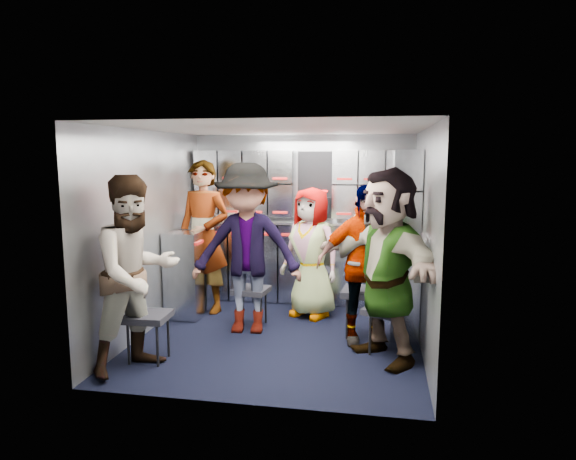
% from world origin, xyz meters
% --- Properties ---
extents(floor, '(3.00, 3.00, 0.00)m').
position_xyz_m(floor, '(0.00, 0.00, 0.00)').
color(floor, black).
rests_on(floor, ground).
extents(wall_back, '(2.80, 0.04, 2.10)m').
position_xyz_m(wall_back, '(0.00, 1.50, 1.05)').
color(wall_back, gray).
rests_on(wall_back, ground).
extents(wall_left, '(0.04, 3.00, 2.10)m').
position_xyz_m(wall_left, '(-1.40, 0.00, 1.05)').
color(wall_left, gray).
rests_on(wall_left, ground).
extents(wall_right, '(0.04, 3.00, 2.10)m').
position_xyz_m(wall_right, '(1.40, 0.00, 1.05)').
color(wall_right, gray).
rests_on(wall_right, ground).
extents(ceiling, '(2.80, 3.00, 0.02)m').
position_xyz_m(ceiling, '(0.00, 0.00, 2.10)').
color(ceiling, silver).
rests_on(ceiling, wall_back).
extents(cart_bank_back, '(2.68, 0.38, 0.99)m').
position_xyz_m(cart_bank_back, '(0.00, 1.29, 0.49)').
color(cart_bank_back, '#969CA5').
rests_on(cart_bank_back, ground).
extents(cart_bank_left, '(0.38, 0.76, 0.99)m').
position_xyz_m(cart_bank_left, '(-1.19, 0.56, 0.49)').
color(cart_bank_left, '#969CA5').
rests_on(cart_bank_left, ground).
extents(counter, '(2.68, 0.42, 0.03)m').
position_xyz_m(counter, '(0.00, 1.29, 1.01)').
color(counter, '#BABDC2').
rests_on(counter, cart_bank_back).
extents(locker_bank_back, '(2.68, 0.28, 0.82)m').
position_xyz_m(locker_bank_back, '(0.00, 1.35, 1.49)').
color(locker_bank_back, '#969CA5').
rests_on(locker_bank_back, wall_back).
extents(locker_bank_right, '(0.28, 1.00, 0.82)m').
position_xyz_m(locker_bank_right, '(1.25, 0.70, 1.49)').
color(locker_bank_right, '#969CA5').
rests_on(locker_bank_right, wall_right).
extents(right_cabinet, '(0.28, 1.20, 1.00)m').
position_xyz_m(right_cabinet, '(1.25, 0.60, 0.50)').
color(right_cabinet, '#969CA5').
rests_on(right_cabinet, ground).
extents(coffee_niche, '(0.46, 0.16, 0.84)m').
position_xyz_m(coffee_niche, '(0.18, 1.41, 1.47)').
color(coffee_niche, black).
rests_on(coffee_niche, wall_back).
extents(red_latch_strip, '(2.60, 0.02, 0.03)m').
position_xyz_m(red_latch_strip, '(0.00, 1.09, 0.88)').
color(red_latch_strip, '#B21715').
rests_on(red_latch_strip, cart_bank_back).
extents(jump_seat_near_left, '(0.39, 0.37, 0.44)m').
position_xyz_m(jump_seat_near_left, '(-1.05, -0.85, 0.39)').
color(jump_seat_near_left, black).
rests_on(jump_seat_near_left, ground).
extents(jump_seat_mid_left, '(0.39, 0.37, 0.42)m').
position_xyz_m(jump_seat_mid_left, '(-0.37, 0.26, 0.37)').
color(jump_seat_mid_left, black).
rests_on(jump_seat_mid_left, ground).
extents(jump_seat_center, '(0.51, 0.49, 0.50)m').
position_xyz_m(jump_seat_center, '(0.22, 0.90, 0.44)').
color(jump_seat_center, black).
rests_on(jump_seat_center, ground).
extents(jump_seat_mid_right, '(0.45, 0.43, 0.49)m').
position_xyz_m(jump_seat_mid_right, '(0.83, 0.15, 0.43)').
color(jump_seat_mid_right, black).
rests_on(jump_seat_mid_right, ground).
extents(jump_seat_near_right, '(0.47, 0.46, 0.43)m').
position_xyz_m(jump_seat_near_right, '(1.05, -0.25, 0.38)').
color(jump_seat_near_right, black).
rests_on(jump_seat_near_right, ground).
extents(attendant_standing, '(0.72, 0.54, 1.79)m').
position_xyz_m(attendant_standing, '(-1.05, 0.68, 0.89)').
color(attendant_standing, black).
rests_on(attendant_standing, ground).
extents(attendant_arc_a, '(0.98, 1.03, 1.69)m').
position_xyz_m(attendant_arc_a, '(-1.05, -1.03, 0.84)').
color(attendant_arc_a, black).
rests_on(attendant_arc_a, ground).
extents(attendant_arc_b, '(1.19, 0.75, 1.77)m').
position_xyz_m(attendant_arc_b, '(-0.37, 0.08, 0.89)').
color(attendant_arc_b, black).
rests_on(attendant_arc_b, ground).
extents(attendant_arc_c, '(0.86, 0.73, 1.49)m').
position_xyz_m(attendant_arc_c, '(0.22, 0.72, 0.74)').
color(attendant_arc_c, black).
rests_on(attendant_arc_c, ground).
extents(attendant_arc_d, '(0.97, 0.52, 1.57)m').
position_xyz_m(attendant_arc_d, '(0.83, -0.03, 0.78)').
color(attendant_arc_d, black).
rests_on(attendant_arc_d, ground).
extents(attendant_arc_e, '(1.38, 1.61, 1.75)m').
position_xyz_m(attendant_arc_e, '(1.05, -0.43, 0.87)').
color(attendant_arc_e, black).
rests_on(attendant_arc_e, ground).
extents(bottle_left, '(0.07, 0.07, 0.28)m').
position_xyz_m(bottle_left, '(-0.62, 1.24, 1.17)').
color(bottle_left, white).
rests_on(bottle_left, counter).
extents(bottle_mid, '(0.07, 0.07, 0.25)m').
position_xyz_m(bottle_mid, '(0.12, 1.24, 1.16)').
color(bottle_mid, white).
rests_on(bottle_mid, counter).
extents(bottle_right, '(0.06, 0.06, 0.27)m').
position_xyz_m(bottle_right, '(0.44, 1.24, 1.17)').
color(bottle_right, white).
rests_on(bottle_right, counter).
extents(cup_left, '(0.08, 0.08, 0.09)m').
position_xyz_m(cup_left, '(-0.59, 1.23, 1.07)').
color(cup_left, '#BFB287').
rests_on(cup_left, counter).
extents(cup_right, '(0.08, 0.08, 0.10)m').
position_xyz_m(cup_right, '(0.71, 1.23, 1.08)').
color(cup_right, '#BFB287').
rests_on(cup_right, counter).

